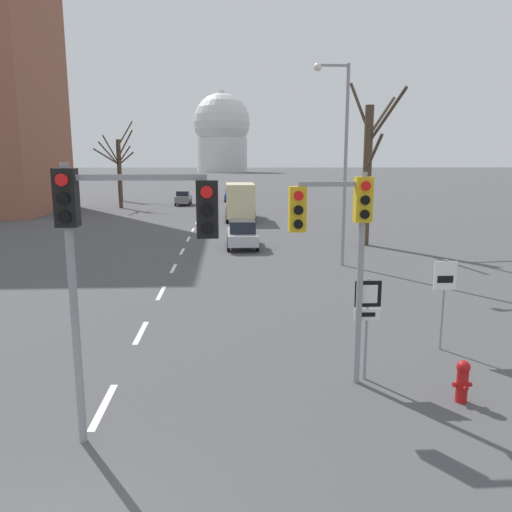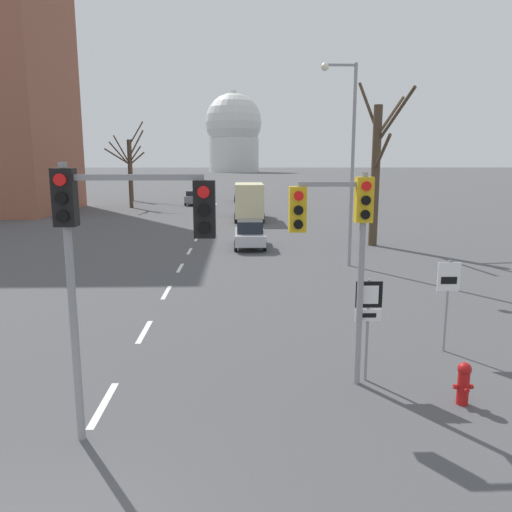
{
  "view_description": "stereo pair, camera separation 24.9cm",
  "coord_description": "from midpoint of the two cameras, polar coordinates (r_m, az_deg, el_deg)",
  "views": [
    {
      "loc": [
        2.61,
        -5.09,
        4.97
      ],
      "look_at": [
        3.19,
        5.36,
        2.98
      ],
      "focal_mm": 35.0,
      "sensor_mm": 36.0,
      "label": 1
    },
    {
      "loc": [
        2.86,
        -5.1,
        4.97
      ],
      "look_at": [
        3.19,
        5.36,
        2.98
      ],
      "focal_mm": 35.0,
      "sensor_mm": 36.0,
      "label": 2
    }
  ],
  "objects": [
    {
      "name": "lane_stripe_0",
      "position": [
        11.22,
        -17.66,
        -16.03
      ],
      "size": [
        0.16,
        2.0,
        0.01
      ],
      "primitive_type": "cube",
      "color": "silver",
      "rests_on": "ground_plane"
    },
    {
      "name": "lane_stripe_1",
      "position": [
        15.27,
        -13.48,
        -8.5
      ],
      "size": [
        0.16,
        2.0,
        0.01
      ],
      "primitive_type": "cube",
      "color": "silver",
      "rests_on": "ground_plane"
    },
    {
      "name": "lane_stripe_2",
      "position": [
        19.52,
        -11.17,
        -4.16
      ],
      "size": [
        0.16,
        2.0,
        0.01
      ],
      "primitive_type": "cube",
      "color": "silver",
      "rests_on": "ground_plane"
    },
    {
      "name": "lane_stripe_3",
      "position": [
        23.87,
        -9.7,
        -1.39
      ],
      "size": [
        0.16,
        2.0,
        0.01
      ],
      "primitive_type": "cube",
      "color": "silver",
      "rests_on": "ground_plane"
    },
    {
      "name": "lane_stripe_4",
      "position": [
        28.26,
        -8.69,
        0.53
      ],
      "size": [
        0.16,
        2.0,
        0.01
      ],
      "primitive_type": "cube",
      "color": "silver",
      "rests_on": "ground_plane"
    },
    {
      "name": "lane_stripe_5",
      "position": [
        32.68,
        -7.96,
        1.93
      ],
      "size": [
        0.16,
        2.0,
        0.01
      ],
      "primitive_type": "cube",
      "color": "silver",
      "rests_on": "ground_plane"
    },
    {
      "name": "lane_stripe_6",
      "position": [
        37.12,
        -7.39,
        3.0
      ],
      "size": [
        0.16,
        2.0,
        0.01
      ],
      "primitive_type": "cube",
      "color": "silver",
      "rests_on": "ground_plane"
    },
    {
      "name": "lane_stripe_7",
      "position": [
        41.57,
        -6.95,
        3.84
      ],
      "size": [
        0.16,
        2.0,
        0.01
      ],
      "primitive_type": "cube",
      "color": "silver",
      "rests_on": "ground_plane"
    },
    {
      "name": "lane_stripe_8",
      "position": [
        46.03,
        -6.59,
        4.51
      ],
      "size": [
        0.16,
        2.0,
        0.01
      ],
      "primitive_type": "cube",
      "color": "silver",
      "rests_on": "ground_plane"
    },
    {
      "name": "lane_stripe_9",
      "position": [
        50.5,
        -6.3,
        5.07
      ],
      "size": [
        0.16,
        2.0,
        0.01
      ],
      "primitive_type": "cube",
      "color": "silver",
      "rests_on": "ground_plane"
    },
    {
      "name": "lane_stripe_10",
      "position": [
        54.97,
        -6.05,
        5.54
      ],
      "size": [
        0.16,
        2.0,
        0.01
      ],
      "primitive_type": "cube",
      "color": "silver",
      "rests_on": "ground_plane"
    },
    {
      "name": "lane_stripe_11",
      "position": [
        59.45,
        -5.84,
        5.93
      ],
      "size": [
        0.16,
        2.0,
        0.01
      ],
      "primitive_type": "cube",
      "color": "silver",
      "rests_on": "ground_plane"
    },
    {
      "name": "traffic_signal_near_right",
      "position": [
        10.86,
        8.86,
        3.32
      ],
      "size": [
        1.77,
        0.34,
        4.74
      ],
      "color": "gray",
      "rests_on": "ground_plane"
    },
    {
      "name": "traffic_signal_centre_tall",
      "position": [
        8.69,
        -16.27,
        2.45
      ],
      "size": [
        2.67,
        0.34,
        4.96
      ],
      "color": "gray",
      "rests_on": "ground_plane"
    },
    {
      "name": "route_sign_post",
      "position": [
        11.58,
        11.99,
        -6.24
      ],
      "size": [
        0.6,
        0.08,
        2.39
      ],
      "color": "gray",
      "rests_on": "ground_plane"
    },
    {
      "name": "speed_limit_sign",
      "position": [
        13.97,
        20.23,
        -3.58
      ],
      "size": [
        0.6,
        0.08,
        2.46
      ],
      "color": "gray",
      "rests_on": "ground_plane"
    },
    {
      "name": "fire_hydrant",
      "position": [
        11.49,
        21.94,
        -12.97
      ],
      "size": [
        0.4,
        0.34,
        0.91
      ],
      "color": "#B21414",
      "rests_on": "ground_plane"
    },
    {
      "name": "street_lamp_right",
      "position": [
        24.0,
        9.35,
        12.08
      ],
      "size": [
        1.66,
        0.36,
        9.32
      ],
      "color": "gray",
      "rests_on": "ground_plane"
    },
    {
      "name": "sedan_near_left",
      "position": [
        63.0,
        -2.86,
        6.96
      ],
      "size": [
        1.95,
        3.87,
        1.51
      ],
      "color": "navy",
      "rests_on": "ground_plane"
    },
    {
      "name": "sedan_near_right",
      "position": [
        58.36,
        -8.44,
        6.61
      ],
      "size": [
        1.73,
        4.07,
        1.64
      ],
      "color": "slate",
      "rests_on": "ground_plane"
    },
    {
      "name": "sedan_mid_centre",
      "position": [
        29.06,
        -1.82,
        2.55
      ],
      "size": [
        1.8,
        4.17,
        1.62
      ],
      "color": "#B7B7BC",
      "rests_on": "ground_plane"
    },
    {
      "name": "delivery_truck",
      "position": [
        42.83,
        -2.02,
        6.4
      ],
      "size": [
        2.44,
        7.2,
        3.14
      ],
      "color": "#333842",
      "rests_on": "ground_plane"
    },
    {
      "name": "bare_tree_left_near",
      "position": [
        55.95,
        -15.5,
        9.57
      ],
      "size": [
        3.18,
        4.06,
        9.15
      ],
      "color": "#473828",
      "rests_on": "ground_plane"
    },
    {
      "name": "bare_tree_right_near",
      "position": [
        30.35,
        12.52,
        9.9
      ],
      "size": [
        3.07,
        5.78,
        9.58
      ],
      "color": "#473828",
      "rests_on": "ground_plane"
    },
    {
      "name": "bare_tree_left_far",
      "position": [
        66.24,
        -15.45,
        9.54
      ],
      "size": [
        5.04,
        0.65,
        8.83
      ],
      "color": "#473828",
      "rests_on": "ground_plane"
    },
    {
      "name": "capitol_dome",
      "position": [
        236.46,
        -3.96,
        13.85
      ],
      "size": [
        25.77,
        25.77,
        36.4
      ],
      "color": "silver",
      "rests_on": "ground_plane"
    }
  ]
}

